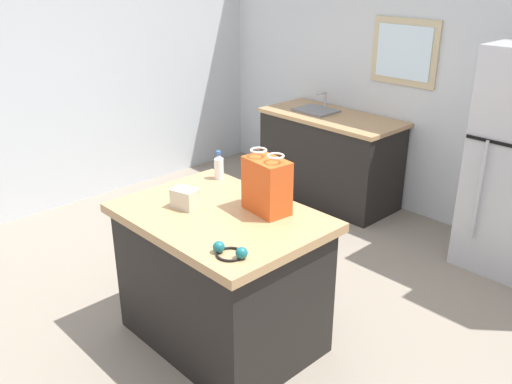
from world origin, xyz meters
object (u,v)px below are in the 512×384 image
(shopping_bag, at_px, (267,185))
(kitchen_island, at_px, (222,277))
(bottle, at_px, (219,167))
(ear_defenders, at_px, (230,252))
(small_box, at_px, (185,198))

(shopping_bag, bearing_deg, kitchen_island, -127.88)
(bottle, bearing_deg, shopping_bag, -12.82)
(kitchen_island, xyz_separation_m, ear_defenders, (0.43, -0.29, 0.47))
(shopping_bag, relative_size, bottle, 1.88)
(shopping_bag, xyz_separation_m, small_box, (-0.38, -0.32, -0.11))
(kitchen_island, height_order, bottle, bottle)
(small_box, bearing_deg, ear_defenders, -16.95)
(small_box, distance_m, bottle, 0.51)
(kitchen_island, bearing_deg, shopping_bag, 52.12)
(ear_defenders, bearing_deg, bottle, 142.88)
(small_box, xyz_separation_m, ear_defenders, (0.64, -0.20, -0.04))
(kitchen_island, height_order, small_box, small_box)
(shopping_bag, xyz_separation_m, bottle, (-0.61, 0.14, -0.08))
(small_box, xyz_separation_m, bottle, (-0.23, 0.46, 0.03))
(kitchen_island, xyz_separation_m, shopping_bag, (0.17, 0.22, 0.62))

